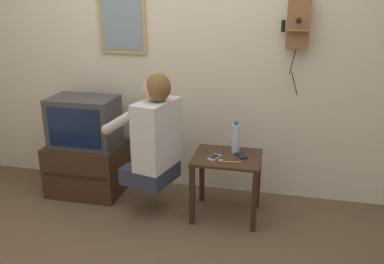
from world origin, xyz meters
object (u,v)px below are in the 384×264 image
at_px(framed_picture, 122,22).
at_px(cell_phone_spare, 241,156).
at_px(person, 154,134).
at_px(water_bottle, 236,138).
at_px(television, 84,122).
at_px(wall_phone_antique, 298,23).
at_px(cell_phone_held, 214,157).
at_px(toothbrush, 229,162).

relative_size(framed_picture, cell_phone_spare, 4.00).
relative_size(person, framed_picture, 1.64).
bearing_deg(person, water_bottle, -59.51).
bearing_deg(water_bottle, framed_picture, 161.99).
relative_size(television, water_bottle, 2.21).
distance_m(wall_phone_antique, cell_phone_held, 1.23).
distance_m(cell_phone_held, water_bottle, 0.24).
bearing_deg(wall_phone_antique, television, -171.07).
height_order(television, water_bottle, television).
height_order(wall_phone_antique, framed_picture, framed_picture).
xyz_separation_m(television, wall_phone_antique, (1.76, 0.28, 0.85)).
bearing_deg(television, water_bottle, -1.14).
bearing_deg(cell_phone_held, framed_picture, 169.30).
bearing_deg(cell_phone_spare, water_bottle, 95.01).
distance_m(wall_phone_antique, toothbrush, 1.21).
bearing_deg(toothbrush, television, 69.72).
height_order(cell_phone_spare, water_bottle, water_bottle).
bearing_deg(framed_picture, person, -50.64).
distance_m(framed_picture, cell_phone_spare, 1.55).
bearing_deg(television, cell_phone_held, -8.71).
relative_size(cell_phone_held, toothbrush, 0.80).
distance_m(cell_phone_held, cell_phone_spare, 0.22).
distance_m(television, wall_phone_antique, 1.97).
bearing_deg(person, cell_phone_spare, -66.98).
bearing_deg(person, wall_phone_antique, -50.86).
relative_size(television, cell_phone_held, 4.19).
distance_m(cell_phone_held, toothbrush, 0.14).
height_order(cell_phone_held, toothbrush, toothbrush).
bearing_deg(wall_phone_antique, toothbrush, -129.98).
xyz_separation_m(cell_phone_held, toothbrush, (0.12, -0.07, 0.00)).
bearing_deg(television, framed_picture, 49.46).
bearing_deg(television, wall_phone_antique, 8.93).
bearing_deg(person, television, 87.70).
bearing_deg(wall_phone_antique, cell_phone_held, -140.85).
xyz_separation_m(cell_phone_held, cell_phone_spare, (0.20, 0.08, 0.00)).
xyz_separation_m(person, water_bottle, (0.63, 0.18, -0.05)).
xyz_separation_m(framed_picture, toothbrush, (1.04, -0.57, -0.98)).
xyz_separation_m(television, framed_picture, (0.27, 0.32, 0.83)).
height_order(water_bottle, toothbrush, water_bottle).
bearing_deg(cell_phone_held, television, -170.76).
bearing_deg(cell_phone_held, person, -158.78).
xyz_separation_m(person, framed_picture, (-0.44, 0.53, 0.82)).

